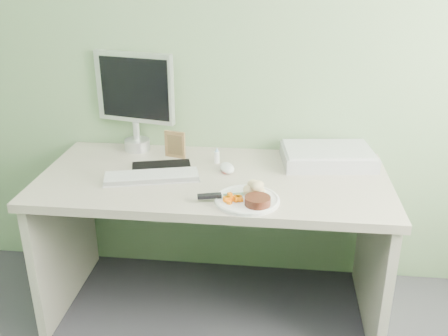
# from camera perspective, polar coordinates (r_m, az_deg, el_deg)

# --- Properties ---
(wall_back) EXTENTS (3.50, 0.00, 3.50)m
(wall_back) POSITION_cam_1_polar(r_m,az_deg,el_deg) (2.48, -0.17, 15.86)
(wall_back) COLOR gray
(wall_back) RESTS_ON floor
(desk) EXTENTS (1.60, 0.75, 0.73)m
(desk) POSITION_cam_1_polar(r_m,az_deg,el_deg) (2.37, -1.18, -4.98)
(desk) COLOR beige
(desk) RESTS_ON floor
(plate) EXTENTS (0.27, 0.27, 0.01)m
(plate) POSITION_cam_1_polar(r_m,az_deg,el_deg) (2.06, 2.66, -3.68)
(plate) COLOR white
(plate) RESTS_ON desk
(steak) EXTENTS (0.13, 0.13, 0.03)m
(steak) POSITION_cam_1_polar(r_m,az_deg,el_deg) (2.00, 3.86, -3.76)
(steak) COLOR black
(steak) RESTS_ON plate
(potato_pile) EXTENTS (0.12, 0.10, 0.06)m
(potato_pile) POSITION_cam_1_polar(r_m,az_deg,el_deg) (2.08, 3.48, -2.23)
(potato_pile) COLOR tan
(potato_pile) RESTS_ON plate
(carrot_heap) EXTENTS (0.08, 0.07, 0.04)m
(carrot_heap) POSITION_cam_1_polar(r_m,az_deg,el_deg) (2.02, 1.13, -3.25)
(carrot_heap) COLOR orange
(carrot_heap) RESTS_ON plate
(steak_knife) EXTENTS (0.25, 0.09, 0.02)m
(steak_knife) POSITION_cam_1_polar(r_m,az_deg,el_deg) (2.05, -0.53, -3.16)
(steak_knife) COLOR silver
(steak_knife) RESTS_ON plate
(mousepad) EXTENTS (0.33, 0.31, 0.00)m
(mousepad) POSITION_cam_1_polar(r_m,az_deg,el_deg) (2.36, -7.12, -0.26)
(mousepad) COLOR black
(mousepad) RESTS_ON desk
(keyboard) EXTENTS (0.44, 0.22, 0.02)m
(keyboard) POSITION_cam_1_polar(r_m,az_deg,el_deg) (2.28, -8.26, -0.92)
(keyboard) COLOR white
(keyboard) RESTS_ON desk
(computer_mouse) EXTENTS (0.10, 0.13, 0.04)m
(computer_mouse) POSITION_cam_1_polar(r_m,az_deg,el_deg) (2.33, 0.35, 0.02)
(computer_mouse) COLOR white
(computer_mouse) RESTS_ON desk
(photo_frame) EXTENTS (0.11, 0.04, 0.14)m
(photo_frame) POSITION_cam_1_polar(r_m,az_deg,el_deg) (2.49, -5.62, 2.69)
(photo_frame) COLOR #976D46
(photo_frame) RESTS_ON desk
(eyedrop_bottle) EXTENTS (0.03, 0.03, 0.08)m
(eyedrop_bottle) POSITION_cam_1_polar(r_m,az_deg,el_deg) (2.43, -0.83, 1.39)
(eyedrop_bottle) COLOR white
(eyedrop_bottle) RESTS_ON desk
(scanner) EXTENTS (0.46, 0.34, 0.07)m
(scanner) POSITION_cam_1_polar(r_m,az_deg,el_deg) (2.47, 11.75, 1.25)
(scanner) COLOR #B2B5BA
(scanner) RESTS_ON desk
(monitor) EXTENTS (0.42, 0.15, 0.50)m
(monitor) POSITION_cam_1_polar(r_m,az_deg,el_deg) (2.58, -10.16, 8.10)
(monitor) COLOR silver
(monitor) RESTS_ON desk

